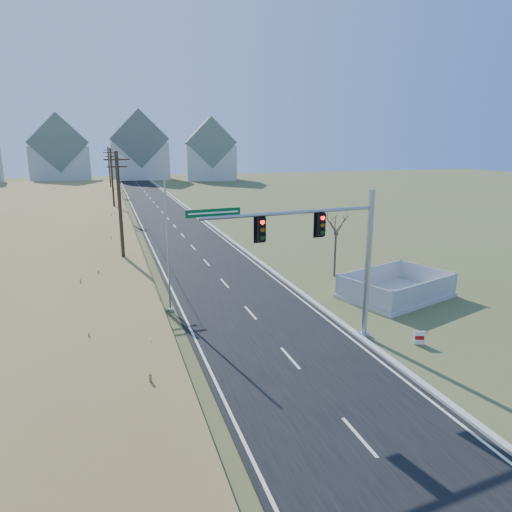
{
  "coord_description": "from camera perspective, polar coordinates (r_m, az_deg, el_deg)",
  "views": [
    {
      "loc": [
        -7.34,
        -19.49,
        9.45
      ],
      "look_at": [
        0.32,
        3.96,
        3.4
      ],
      "focal_mm": 32.0,
      "sensor_mm": 36.0,
      "label": 1
    }
  ],
  "objects": [
    {
      "name": "bare_tree",
      "position": [
        33.23,
        10.02,
        4.07
      ],
      "size": [
        1.86,
        1.86,
        4.92
      ],
      "color": "#4C3F33",
      "rests_on": "ground"
    },
    {
      "name": "utility_pole_far",
      "position": [
        94.62,
        -17.85,
        10.25
      ],
      "size": [
        1.8,
        0.26,
        9.0
      ],
      "color": "#422D1E",
      "rests_on": "ground"
    },
    {
      "name": "fence_enclosure",
      "position": [
        30.39,
        17.06,
        -4.39
      ],
      "size": [
        7.66,
        6.29,
        1.51
      ],
      "rotation": [
        0.0,
        0.0,
        0.31
      ],
      "color": "#B7B5AD",
      "rests_on": "ground"
    },
    {
      "name": "condo_ne",
      "position": [
        126.51,
        -5.74,
        12.54
      ],
      "size": [
        14.12,
        10.51,
        16.52
      ],
      "rotation": [
        0.0,
        0.0,
        -0.1
      ],
      "color": "silver",
      "rests_on": "ground"
    },
    {
      "name": "utility_pole_mid",
      "position": [
        64.67,
        -17.51,
        8.93
      ],
      "size": [
        1.8,
        0.26,
        9.0
      ],
      "color": "#422D1E",
      "rests_on": "ground"
    },
    {
      "name": "ground",
      "position": [
        22.87,
        2.36,
        -10.64
      ],
      "size": [
        260.0,
        260.0,
        0.0
      ],
      "primitive_type": "plane",
      "color": "#4F572A",
      "rests_on": "ground"
    },
    {
      "name": "condo_nnw",
      "position": [
        127.96,
        -23.37,
        11.56
      ],
      "size": [
        14.93,
        11.17,
        17.03
      ],
      "rotation": [
        0.0,
        0.0,
        0.07
      ],
      "color": "silver",
      "rests_on": "ground"
    },
    {
      "name": "traffic_signal_mast",
      "position": [
        21.59,
        9.93,
        0.38
      ],
      "size": [
        9.27,
        1.2,
        7.4
      ],
      "rotation": [
        0.0,
        0.0,
        0.09
      ],
      "color": "#9EA0A5",
      "rests_on": "ground"
    },
    {
      "name": "flagpole",
      "position": [
        26.31,
        -10.91,
        -0.56
      ],
      "size": [
        0.34,
        0.34,
        7.64
      ],
      "color": "#B7B5AD",
      "rests_on": "ground"
    },
    {
      "name": "road",
      "position": [
        70.51,
        -12.01,
        5.81
      ],
      "size": [
        8.0,
        180.0,
        0.06
      ],
      "primitive_type": "cube",
      "color": "black",
      "rests_on": "ground"
    },
    {
      "name": "curb",
      "position": [
        71.05,
        -8.67,
        6.06
      ],
      "size": [
        0.3,
        180.0,
        0.18
      ],
      "primitive_type": "cube",
      "color": "#B2AFA8",
      "rests_on": "ground"
    },
    {
      "name": "condo_n",
      "position": [
        131.84,
        -14.38,
        12.57
      ],
      "size": [
        15.27,
        10.2,
        18.54
      ],
      "color": "silver",
      "rests_on": "ground"
    },
    {
      "name": "utility_pole_near",
      "position": [
        34.83,
        -16.61,
        5.34
      ],
      "size": [
        1.8,
        0.26,
        9.0
      ],
      "color": "#422D1E",
      "rests_on": "ground"
    },
    {
      "name": "open_sign",
      "position": [
        23.76,
        19.75,
        -9.59
      ],
      "size": [
        0.53,
        0.23,
        0.67
      ],
      "rotation": [
        0.0,
        0.0,
        -0.35
      ],
      "color": "white",
      "rests_on": "ground"
    }
  ]
}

